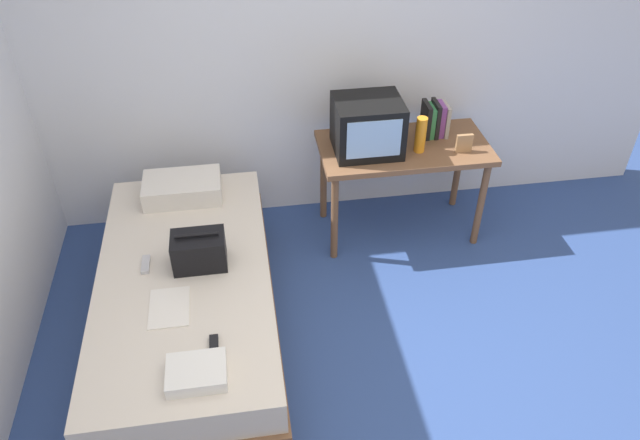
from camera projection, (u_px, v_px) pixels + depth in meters
ground_plane at (376, 411)px, 3.33m from camera, size 8.00×8.00×0.00m
wall_back at (320, 43)px, 4.09m from camera, size 5.20×0.10×2.60m
bed at (189, 305)px, 3.60m from camera, size 1.00×2.00×0.53m
desk at (403, 157)px, 4.20m from camera, size 1.16×0.60×0.73m
tv at (368, 126)px, 3.99m from camera, size 0.44×0.39×0.36m
water_bottle at (421, 135)px, 4.01m from camera, size 0.07×0.07×0.25m
book_row at (435, 119)px, 4.19m from camera, size 0.17×0.17×0.25m
picture_frame at (464, 143)px, 4.04m from camera, size 0.11×0.02×0.13m
pillow at (182, 188)px, 3.97m from camera, size 0.50×0.31×0.13m
handbag at (199, 251)px, 3.43m from camera, size 0.30×0.20×0.23m
magazine at (169, 307)px, 3.21m from camera, size 0.21×0.29×0.01m
remote_dark at (214, 348)px, 2.99m from camera, size 0.04×0.16×0.02m
remote_silver at (146, 264)px, 3.47m from camera, size 0.04×0.14×0.02m
folded_towel at (197, 373)px, 2.84m from camera, size 0.28×0.22×0.07m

